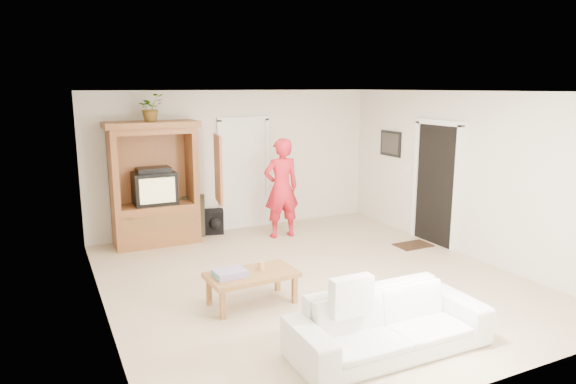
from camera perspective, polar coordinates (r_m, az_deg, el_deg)
name	(u,v)px	position (r m, az deg, el deg)	size (l,w,h in m)	color
floor	(312,279)	(7.35, 2.64, -9.62)	(6.00, 6.00, 0.00)	tan
ceiling	(313,91)	(6.85, 2.84, 11.10)	(6.00, 6.00, 0.00)	white
wall_back	(236,161)	(9.69, -5.81, 3.48)	(5.50, 5.50, 0.00)	silver
wall_front	(483,251)	(4.66, 20.81, -6.13)	(5.50, 5.50, 0.00)	silver
wall_left	(99,209)	(6.18, -20.26, -1.83)	(6.00, 6.00, 0.00)	silver
wall_right	(464,174)	(8.63, 18.99, 1.91)	(6.00, 6.00, 0.00)	silver
armoire	(156,192)	(9.01, -14.46, 0.03)	(1.82, 1.14, 2.10)	brown
door_back	(244,175)	(9.75, -4.89, 1.89)	(0.85, 0.05, 2.04)	white
doorway_right	(436,185)	(9.09, 16.11, 0.75)	(0.05, 0.90, 2.04)	black
framed_picture	(391,144)	(10.00, 11.34, 5.30)	(0.03, 0.60, 0.48)	black
doormat	(413,245)	(9.05, 13.74, -5.75)	(0.60, 0.40, 0.02)	#382316
plant	(150,108)	(8.81, -15.04, 9.05)	(0.41, 0.35, 0.45)	#4C7238
man	(281,188)	(9.12, -0.75, 0.43)	(0.65, 0.43, 1.78)	red
sofa	(389,323)	(5.48, 11.17, -14.08)	(2.08, 0.81, 0.61)	silver
coffee_table	(252,277)	(6.44, -4.05, -9.37)	(1.13, 0.65, 0.41)	#9D6B36
towel	(230,273)	(6.32, -6.45, -8.94)	(0.38, 0.28, 0.08)	#E54CB1
candle	(261,266)	(6.50, -2.99, -8.18)	(0.08, 0.08, 0.10)	tan
backpack_black	(213,222)	(9.51, -8.29, -3.35)	(0.36, 0.21, 0.45)	black
backpack_olive	(194,216)	(9.46, -10.40, -2.61)	(0.39, 0.29, 0.73)	#47442B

